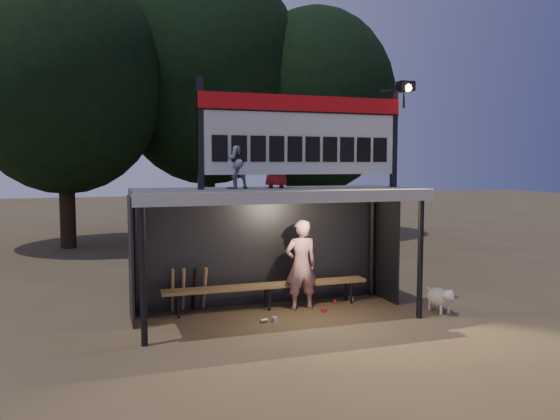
# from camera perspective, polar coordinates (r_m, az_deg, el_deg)

# --- Properties ---
(ground) EXTENTS (80.00, 80.00, 0.00)m
(ground) POSITION_cam_1_polar(r_m,az_deg,el_deg) (10.07, -0.37, -11.05)
(ground) COLOR #503E28
(ground) RESTS_ON ground
(player) EXTENTS (0.63, 0.42, 1.71)m
(player) POSITION_cam_1_polar(r_m,az_deg,el_deg) (10.36, 2.21, -5.75)
(player) COLOR white
(player) RESTS_ON ground
(child_a) EXTENTS (0.59, 0.52, 1.01)m
(child_a) POSITION_cam_1_polar(r_m,az_deg,el_deg) (9.56, -4.80, 5.23)
(child_a) COLOR gray
(child_a) RESTS_ON dugout_shelter
(child_b) EXTENTS (0.60, 0.48, 1.06)m
(child_b) POSITION_cam_1_polar(r_m,az_deg,el_deg) (9.89, -0.40, 5.37)
(child_b) COLOR maroon
(child_b) RESTS_ON dugout_shelter
(dugout_shelter) EXTENTS (5.10, 2.08, 2.32)m
(dugout_shelter) POSITION_cam_1_polar(r_m,az_deg,el_deg) (9.96, -0.81, -0.41)
(dugout_shelter) COLOR #414143
(dugout_shelter) RESTS_ON ground
(scoreboard_assembly) EXTENTS (4.10, 0.27, 1.99)m
(scoreboard_assembly) POSITION_cam_1_polar(r_m,az_deg,el_deg) (9.88, 2.74, 8.12)
(scoreboard_assembly) COLOR black
(scoreboard_assembly) RESTS_ON dugout_shelter
(bench) EXTENTS (4.00, 0.35, 0.48)m
(bench) POSITION_cam_1_polar(r_m,az_deg,el_deg) (10.47, -1.31, -7.99)
(bench) COLOR olive
(bench) RESTS_ON ground
(tree_left) EXTENTS (6.46, 6.46, 9.27)m
(tree_left) POSITION_cam_1_polar(r_m,az_deg,el_deg) (19.44, -21.70, 12.61)
(tree_left) COLOR #2F1E15
(tree_left) RESTS_ON ground
(tree_mid) EXTENTS (7.22, 7.22, 10.36)m
(tree_mid) POSITION_cam_1_polar(r_m,az_deg,el_deg) (21.37, -7.59, 13.92)
(tree_mid) COLOR #321E16
(tree_mid) RESTS_ON ground
(tree_right) EXTENTS (6.08, 6.08, 8.72)m
(tree_right) POSITION_cam_1_polar(r_m,az_deg,el_deg) (21.41, 3.74, 11.29)
(tree_right) COLOR black
(tree_right) RESTS_ON ground
(dog) EXTENTS (0.36, 0.81, 0.49)m
(dog) POSITION_cam_1_polar(r_m,az_deg,el_deg) (10.69, 16.43, -8.76)
(dog) COLOR beige
(dog) RESTS_ON ground
(bats) EXTENTS (0.68, 0.35, 0.84)m
(bats) POSITION_cam_1_polar(r_m,az_deg,el_deg) (10.41, -9.53, -8.15)
(bats) COLOR #A47D4C
(bats) RESTS_ON ground
(litter) EXTENTS (2.23, 1.06, 0.08)m
(litter) POSITION_cam_1_polar(r_m,az_deg,el_deg) (10.40, 3.36, -10.33)
(litter) COLOR #B3261E
(litter) RESTS_ON ground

